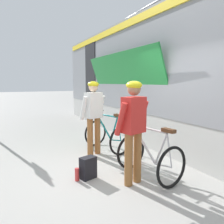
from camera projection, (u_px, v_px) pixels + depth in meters
The scene contains 8 objects.
ground_plane at pixel (114, 177), 4.06m from camera, with size 80.00×80.00×0.00m, color #A09E99.
cyclist_near_in_red at pixel (133, 123), 3.68m from camera, with size 0.66×0.41×1.76m.
cyclist_far_in_white at pixel (94, 111), 5.22m from camera, with size 0.66×0.41×1.76m.
bicycle_near_silver at pixel (150, 156), 4.01m from camera, with size 0.87×1.17×0.99m.
bicycle_far_teal at pixel (108, 135), 5.63m from camera, with size 0.95×1.21×0.99m.
backpack_on_platform at pixel (88, 168), 3.99m from camera, with size 0.28×0.18×0.40m, color black.
water_bottle_near_the_bikes at pixel (140, 159), 4.73m from camera, with size 0.07×0.07×0.22m, color red.
water_bottle_by_the_backpack at pixel (77, 175), 3.91m from camera, with size 0.08×0.08×0.23m, color red.
Camera 1 is at (-1.76, -3.43, 1.74)m, focal length 35.33 mm.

